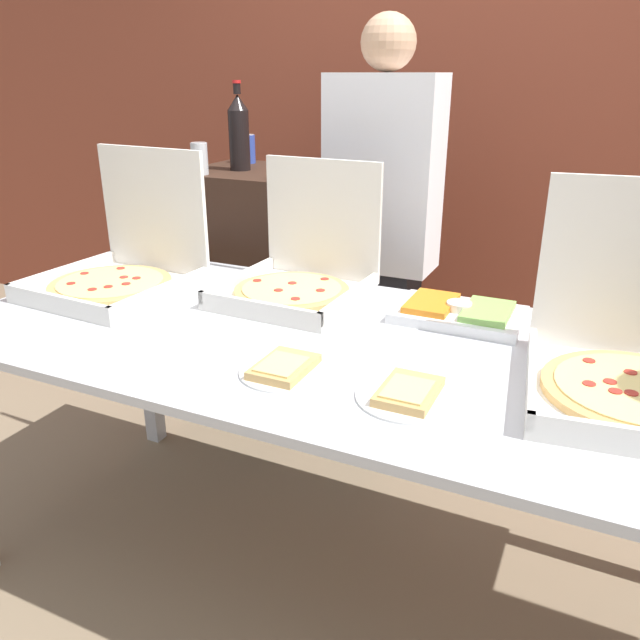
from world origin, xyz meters
The scene contains 14 objects.
ground_plane centered at (0.00, 0.00, 0.00)m, with size 16.00×16.00×0.00m, color #847056.
brick_wall_behind centered at (0.00, 1.70, 1.40)m, with size 10.00×0.06×2.80m.
buffet_table centered at (0.00, 0.00, 0.75)m, with size 2.11×0.97×0.84m.
pizza_box_far_left centered at (-0.21, 0.28, 0.91)m, with size 0.43×0.44×0.41m.
pizza_box_near_right centered at (0.77, 0.02, 0.92)m, with size 0.51×0.52×0.45m.
pizza_box_near_left centered at (-0.77, 0.10, 0.92)m, with size 0.47×0.48×0.44m.
paper_plate_front_right centered at (0.32, -0.23, 0.85)m, with size 0.24×0.24×0.03m.
paper_plate_front_left centered at (0.01, -0.23, 0.85)m, with size 0.22×0.22×0.03m.
veggie_tray centered at (0.31, 0.29, 0.86)m, with size 0.36×0.24×0.05m.
sideboard_podium centered at (-0.70, 0.88, 0.57)m, with size 0.58×0.52×1.13m.
soda_bottle centered at (-0.76, 0.84, 1.28)m, with size 0.08×0.08×0.35m.
soda_can_silver centered at (-0.84, 0.67, 1.19)m, with size 0.07×0.07×0.12m.
soda_can_colored centered at (-0.84, 1.04, 1.19)m, with size 0.07×0.07×0.12m.
person_guest_plaid centered at (-0.11, 0.77, 0.89)m, with size 0.40×0.22×1.70m.
Camera 1 is at (0.66, -1.41, 1.51)m, focal length 35.00 mm.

